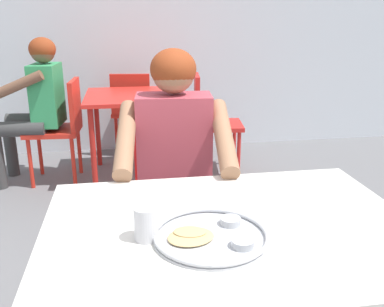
% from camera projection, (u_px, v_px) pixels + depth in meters
% --- Properties ---
extents(table_foreground, '(1.13, 0.82, 0.73)m').
position_uv_depth(table_foreground, '(230.00, 247.00, 1.30)').
color(table_foreground, silver).
rests_on(table_foreground, ground).
extents(thali_tray, '(0.33, 0.33, 0.03)m').
position_uv_depth(thali_tray, '(211.00, 235.00, 1.19)').
color(thali_tray, '#B7BABF').
rests_on(thali_tray, table_foreground).
extents(drinking_cup, '(0.07, 0.07, 0.10)m').
position_uv_depth(drinking_cup, '(146.00, 222.00, 1.18)').
color(drinking_cup, silver).
rests_on(drinking_cup, table_foreground).
extents(chair_foreground, '(0.46, 0.46, 0.86)m').
position_uv_depth(chair_foreground, '(173.00, 185.00, 2.17)').
color(chair_foreground, red).
rests_on(chair_foreground, ground).
extents(diner_foreground, '(0.53, 0.58, 1.20)m').
position_uv_depth(diner_foreground, '(175.00, 159.00, 1.89)').
color(diner_foreground, '#2B2B2B').
rests_on(diner_foreground, ground).
extents(table_background_red, '(0.81, 0.80, 0.72)m').
position_uv_depth(table_background_red, '(136.00, 105.00, 3.52)').
color(table_background_red, red).
rests_on(table_background_red, ground).
extents(chair_red_left, '(0.44, 0.42, 0.85)m').
position_uv_depth(chair_red_left, '(63.00, 123.00, 3.47)').
color(chair_red_left, red).
rests_on(chair_red_left, ground).
extents(chair_red_right, '(0.46, 0.43, 0.86)m').
position_uv_depth(chair_red_right, '(209.00, 117.00, 3.66)').
color(chair_red_right, red).
rests_on(chair_red_right, ground).
extents(chair_red_far, '(0.44, 0.47, 0.82)m').
position_uv_depth(chair_red_far, '(132.00, 108.00, 4.16)').
color(chair_red_far, red).
rests_on(chair_red_far, ground).
extents(patron_background, '(0.58, 0.53, 1.18)m').
position_uv_depth(patron_background, '(36.00, 98.00, 3.39)').
color(patron_background, '#393939').
rests_on(patron_background, ground).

